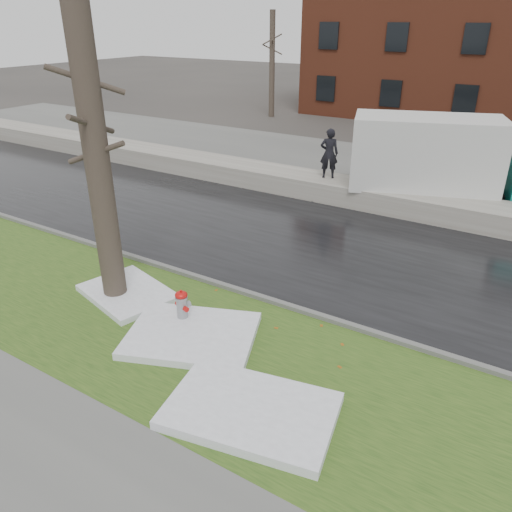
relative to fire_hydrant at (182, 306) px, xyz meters
The scene contains 16 objects.
ground 1.27m from the fire_hydrant, 41.16° to the left, with size 120.00×120.00×0.00m, color #47423D.
verge 1.10m from the fire_hydrant, 28.33° to the right, with size 60.00×4.50×0.04m, color #264517.
sidewalk 4.34m from the fire_hydrant, 78.18° to the right, with size 60.00×3.00×0.05m, color slate.
road 5.37m from the fire_hydrant, 80.48° to the left, with size 60.00×7.00×0.03m, color black.
parking_lot 13.81m from the fire_hydrant, 86.33° to the left, with size 60.00×9.00×0.03m, color slate.
curb 2.02m from the fire_hydrant, 63.49° to the left, with size 60.00×0.15×0.14m, color slate.
snowbank 9.52m from the fire_hydrant, 84.67° to the left, with size 60.00×1.60×0.75m, color #A6A398.
bg_tree_left 25.50m from the fire_hydrant, 116.02° to the left, with size 1.40×1.62×6.50m.
bg_tree_center 27.41m from the fire_hydrant, 100.82° to the left, with size 1.40×1.62×6.50m.
fire_hydrant is the anchor object (origin of this frame).
tree 3.65m from the fire_hydrant, behind, with size 1.39×1.62×6.79m.
box_truck 11.23m from the fire_hydrant, 73.59° to the left, with size 9.33×4.62×3.12m.
worker 9.65m from the fire_hydrant, 95.72° to the left, with size 0.65×0.43×1.80m, color black.
snow_patch_near 0.73m from the fire_hydrant, 34.43° to the right, with size 2.60×2.00×0.16m, color white.
snow_patch_far 1.96m from the fire_hydrant, behind, with size 2.20×1.60×0.14m, color white.
snow_patch_side 3.20m from the fire_hydrant, 29.83° to the right, with size 2.80×1.80×0.18m, color white.
Camera 1 is at (5.36, -7.75, 6.12)m, focal length 35.00 mm.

